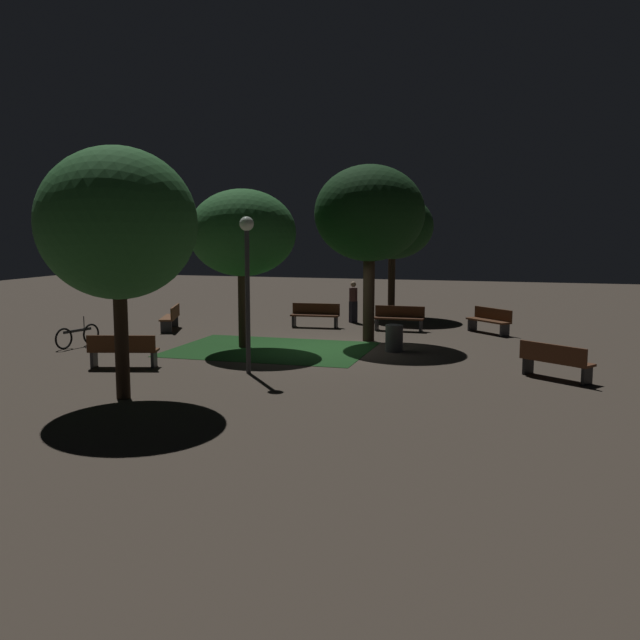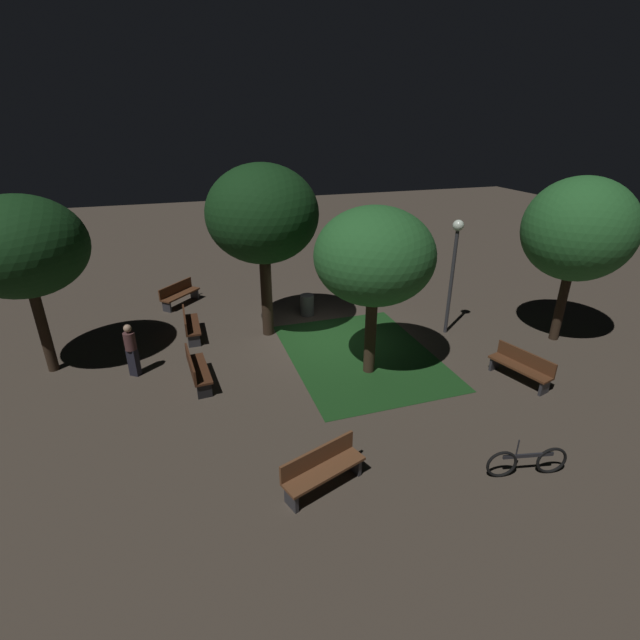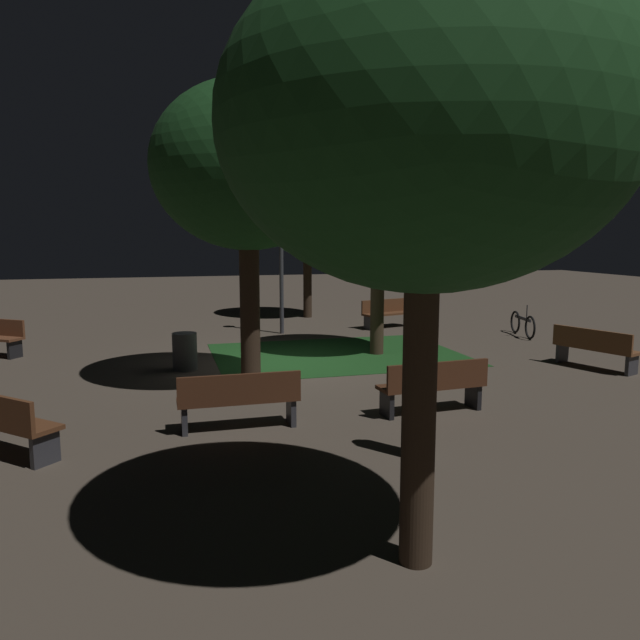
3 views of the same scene
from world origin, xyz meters
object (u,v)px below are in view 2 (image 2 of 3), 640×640
object	(u,v)px
lamp_post_plaza_east	(454,257)
tree_back_left	(578,230)
bench_path_side	(337,264)
tree_near_wall	(374,257)
bench_lawn_edge	(322,468)
tree_tall_center	(21,247)
bench_front_right	(190,324)
trash_bin	(307,305)
bench_by_lamp	(522,366)
bench_back_row	(196,369)
pedestrian	(131,349)
bicycle	(527,462)
bench_near_trees	(179,293)
tree_left_canopy	(263,215)

from	to	relation	value
lamp_post_plaza_east	tree_back_left	bearing A→B (deg)	63.84
bench_path_side	tree_near_wall	xyz separation A→B (m)	(9.04, -2.26, 3.02)
bench_lawn_edge	tree_tall_center	distance (m)	9.82
bench_front_right	trash_bin	distance (m)	4.39
bench_front_right	tree_back_left	xyz separation A→B (m)	(3.96, 11.74, 3.25)
bench_front_right	bench_by_lamp	xyz separation A→B (m)	(5.82, 8.76, 0.00)
bench_lawn_edge	tree_back_left	bearing A→B (deg)	112.57
bench_path_side	bench_back_row	bearing A→B (deg)	-41.07
lamp_post_plaza_east	trash_bin	bearing A→B (deg)	-125.55
lamp_post_plaza_east	bench_front_right	bearing A→B (deg)	-105.60
bench_back_row	bench_path_side	xyz separation A→B (m)	(-8.19, 7.14, 0.00)
tree_back_left	tree_near_wall	size ratio (longest dim) A/B	1.10
bench_path_side	pedestrian	world-z (taller)	pedestrian
tree_near_wall	tree_tall_center	bearing A→B (deg)	-108.43
tree_tall_center	bicycle	xyz separation A→B (m)	(7.95, 10.29, -3.39)
bench_by_lamp	trash_bin	bearing A→B (deg)	-145.49
bench_lawn_edge	tree_near_wall	world-z (taller)	tree_near_wall
pedestrian	bench_near_trees	bearing A→B (deg)	164.57
bench_by_lamp	bench_path_side	bearing A→B (deg)	-171.50
bench_back_row	trash_bin	distance (m)	5.74
tree_back_left	tree_left_canopy	world-z (taller)	tree_left_canopy
lamp_post_plaza_east	trash_bin	xyz separation A→B (m)	(-2.98, -4.17, -2.33)
bench_lawn_edge	pedestrian	xyz separation A→B (m)	(-5.86, -3.80, 0.37)
bench_path_side	bicycle	xyz separation A→B (m)	(14.02, -0.88, -0.14)
bench_lawn_edge	bench_path_side	distance (m)	13.94
bench_by_lamp	bench_back_row	bearing A→B (deg)	-106.98
bench_front_right	lamp_post_plaza_east	bearing A→B (deg)	74.40
bench_path_side	tree_back_left	xyz separation A→B (m)	(9.00, 4.60, 3.25)
bench_back_row	bench_by_lamp	distance (m)	9.16
tree_back_left	tree_left_canopy	distance (m)	9.77
tree_tall_center	bench_near_trees	bearing A→B (deg)	137.87
bicycle	pedestrian	size ratio (longest dim) A/B	1.07
bench_path_side	trash_bin	world-z (taller)	bench_path_side
bench_path_side	trash_bin	bearing A→B (deg)	-32.18
tree_near_wall	tree_left_canopy	distance (m)	4.17
tree_back_left	bench_back_row	bearing A→B (deg)	-93.96
tree_near_wall	trash_bin	bearing A→B (deg)	-173.33
bench_by_lamp	tree_back_left	size ratio (longest dim) A/B	0.35
bench_near_trees	pedestrian	size ratio (longest dim) A/B	1.01
bench_near_trees	tree_back_left	bearing A→B (deg)	59.21
bench_near_trees	bench_path_side	distance (m)	7.60
trash_bin	pedestrian	size ratio (longest dim) A/B	0.50
bench_back_row	pedestrian	world-z (taller)	pedestrian
tree_near_wall	bench_back_row	bearing A→B (deg)	-99.84
tree_back_left	bench_near_trees	bearing A→B (deg)	-120.79
tree_near_wall	bicycle	bearing A→B (deg)	15.47
lamp_post_plaza_east	bicycle	xyz separation A→B (m)	(6.60, -2.25, -2.38)
tree_tall_center	pedestrian	xyz separation A→B (m)	(1.08, 2.34, -2.89)
bench_back_row	tree_left_canopy	xyz separation A→B (m)	(-2.59, 2.59, 3.62)
bench_by_lamp	bicycle	xyz separation A→B (m)	(3.15, -2.50, -0.14)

